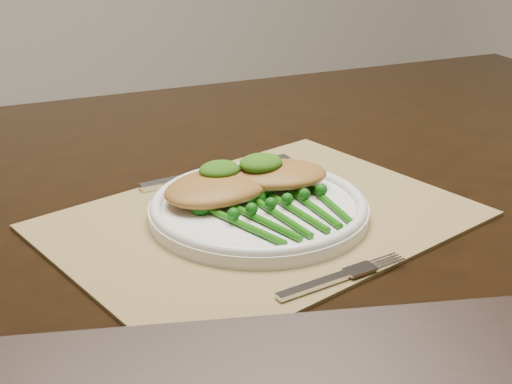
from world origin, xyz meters
name	(u,v)px	position (x,y,z in m)	size (l,w,h in m)	color
dining_table	(254,383)	(-0.06, 0.10, 0.38)	(1.67, 1.03, 0.75)	black
placemat	(262,220)	(-0.14, -0.05, 0.75)	(0.47, 0.34, 0.00)	olive
dinner_plate	(259,207)	(-0.14, -0.05, 0.77)	(0.26, 0.26, 0.02)	white
knife	(204,175)	(-0.15, 0.09, 0.76)	(0.22, 0.03, 0.01)	silver
fork	(350,273)	(-0.12, -0.21, 0.76)	(0.16, 0.03, 0.00)	silver
chicken_fillet_left	(220,186)	(-0.17, -0.01, 0.78)	(0.14, 0.10, 0.03)	#9D6A2D
chicken_fillet_right	(276,174)	(-0.09, -0.01, 0.79)	(0.12, 0.09, 0.02)	#9D6A2D
pesto_dollop_left	(220,170)	(-0.16, 0.01, 0.80)	(0.05, 0.04, 0.02)	#1B460A
pesto_dollop_right	(261,163)	(-0.11, -0.01, 0.80)	(0.06, 0.05, 0.02)	#1B460A
broccolini_bundle	(288,213)	(-0.12, -0.09, 0.77)	(0.15, 0.17, 0.04)	#15560B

